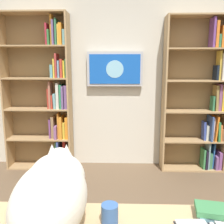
{
  "coord_description": "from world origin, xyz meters",
  "views": [
    {
      "loc": [
        -0.05,
        1.32,
        1.47
      ],
      "look_at": [
        0.02,
        -1.06,
        1.01
      ],
      "focal_mm": 39.02,
      "sensor_mm": 36.0,
      "label": 1
    }
  ],
  "objects_px": {
    "wall_mounted_tv": "(115,69)",
    "desk_book_stack": "(215,212)",
    "bookshelf_left": "(202,98)",
    "cat": "(53,192)",
    "coffee_mug": "(110,214)",
    "bookshelf_right": "(47,97)"
  },
  "relations": [
    {
      "from": "wall_mounted_tv",
      "to": "desk_book_stack",
      "type": "bearing_deg",
      "value": 102.57
    },
    {
      "from": "bookshelf_right",
      "to": "coffee_mug",
      "type": "height_order",
      "value": "bookshelf_right"
    },
    {
      "from": "coffee_mug",
      "to": "desk_book_stack",
      "type": "bearing_deg",
      "value": -172.97
    },
    {
      "from": "bookshelf_left",
      "to": "wall_mounted_tv",
      "type": "height_order",
      "value": "bookshelf_left"
    },
    {
      "from": "bookshelf_right",
      "to": "coffee_mug",
      "type": "relative_size",
      "value": 22.58
    },
    {
      "from": "desk_book_stack",
      "to": "bookshelf_left",
      "type": "bearing_deg",
      "value": -106.53
    },
    {
      "from": "wall_mounted_tv",
      "to": "cat",
      "type": "relative_size",
      "value": 1.18
    },
    {
      "from": "coffee_mug",
      "to": "bookshelf_left",
      "type": "bearing_deg",
      "value": -116.75
    },
    {
      "from": "bookshelf_left",
      "to": "bookshelf_right",
      "type": "xyz_separation_m",
      "value": [
        2.17,
        0.0,
        0.01
      ]
    },
    {
      "from": "wall_mounted_tv",
      "to": "desk_book_stack",
      "type": "xyz_separation_m",
      "value": [
        -0.53,
        2.38,
        -0.65
      ]
    },
    {
      "from": "wall_mounted_tv",
      "to": "cat",
      "type": "bearing_deg",
      "value": 84.65
    },
    {
      "from": "wall_mounted_tv",
      "to": "coffee_mug",
      "type": "xyz_separation_m",
      "value": [
        -0.02,
        2.45,
        -0.63
      ]
    },
    {
      "from": "wall_mounted_tv",
      "to": "bookshelf_left",
      "type": "bearing_deg",
      "value": 176.09
    },
    {
      "from": "bookshelf_left",
      "to": "wall_mounted_tv",
      "type": "bearing_deg",
      "value": -3.91
    },
    {
      "from": "wall_mounted_tv",
      "to": "desk_book_stack",
      "type": "height_order",
      "value": "wall_mounted_tv"
    },
    {
      "from": "cat",
      "to": "desk_book_stack",
      "type": "height_order",
      "value": "cat"
    },
    {
      "from": "bookshelf_left",
      "to": "desk_book_stack",
      "type": "xyz_separation_m",
      "value": [
        0.68,
        2.3,
        -0.26
      ]
    },
    {
      "from": "bookshelf_left",
      "to": "coffee_mug",
      "type": "height_order",
      "value": "bookshelf_left"
    },
    {
      "from": "cat",
      "to": "coffee_mug",
      "type": "bearing_deg",
      "value": -173.77
    },
    {
      "from": "bookshelf_right",
      "to": "coffee_mug",
      "type": "distance_m",
      "value": 2.57
    },
    {
      "from": "wall_mounted_tv",
      "to": "coffee_mug",
      "type": "distance_m",
      "value": 2.53
    },
    {
      "from": "bookshelf_right",
      "to": "desk_book_stack",
      "type": "bearing_deg",
      "value": 122.96
    }
  ]
}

